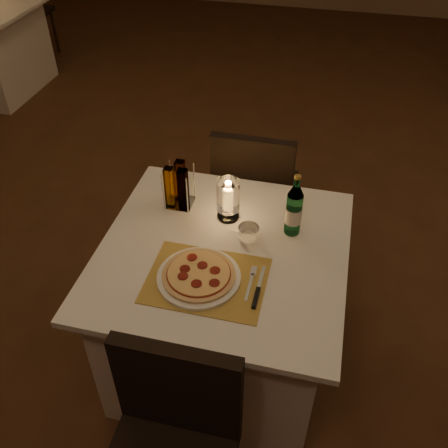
% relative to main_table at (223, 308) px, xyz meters
% --- Properties ---
extents(floor, '(8.00, 10.00, 0.02)m').
position_rel_main_table_xyz_m(floor, '(-0.03, 0.55, -0.38)').
color(floor, '#4C2B18').
rests_on(floor, ground).
extents(main_table, '(1.00, 1.00, 0.74)m').
position_rel_main_table_xyz_m(main_table, '(0.00, 0.00, 0.00)').
color(main_table, white).
rests_on(main_table, ground).
extents(chair_near, '(0.42, 0.42, 0.90)m').
position_rel_main_table_xyz_m(chair_near, '(0.00, -0.71, 0.18)').
color(chair_near, black).
rests_on(chair_near, ground).
extents(chair_far, '(0.42, 0.42, 0.90)m').
position_rel_main_table_xyz_m(chair_far, '(-0.00, 0.71, 0.18)').
color(chair_far, black).
rests_on(chair_far, ground).
extents(placemat, '(0.45, 0.34, 0.00)m').
position_rel_main_table_xyz_m(placemat, '(-0.02, -0.18, 0.37)').
color(placemat, '#B2903E').
rests_on(placemat, main_table).
extents(plate, '(0.32, 0.32, 0.01)m').
position_rel_main_table_xyz_m(plate, '(-0.05, -0.18, 0.38)').
color(plate, white).
rests_on(plate, placemat).
extents(pizza, '(0.28, 0.28, 0.02)m').
position_rel_main_table_xyz_m(pizza, '(-0.05, -0.18, 0.39)').
color(pizza, '#D8B77F').
rests_on(pizza, plate).
extents(fork, '(0.02, 0.18, 0.00)m').
position_rel_main_table_xyz_m(fork, '(0.14, -0.15, 0.37)').
color(fork, silver).
rests_on(fork, placemat).
extents(knife, '(0.02, 0.22, 0.01)m').
position_rel_main_table_xyz_m(knife, '(0.18, -0.21, 0.37)').
color(knife, black).
rests_on(knife, placemat).
extents(tumbler, '(0.09, 0.09, 0.09)m').
position_rel_main_table_xyz_m(tumbler, '(0.09, 0.06, 0.41)').
color(tumbler, white).
rests_on(tumbler, main_table).
extents(water_bottle, '(0.07, 0.07, 0.29)m').
position_rel_main_table_xyz_m(water_bottle, '(0.26, 0.18, 0.48)').
color(water_bottle, '#569F6F').
rests_on(water_bottle, main_table).
extents(hurricane_candle, '(0.10, 0.10, 0.19)m').
position_rel_main_table_xyz_m(hurricane_candle, '(-0.03, 0.21, 0.48)').
color(hurricane_candle, white).
rests_on(hurricane_candle, main_table).
extents(cruet_caddy, '(0.12, 0.12, 0.21)m').
position_rel_main_table_xyz_m(cruet_caddy, '(-0.26, 0.24, 0.46)').
color(cruet_caddy, white).
rests_on(cruet_caddy, main_table).
extents(neighbor_chair_lb, '(0.42, 0.42, 0.90)m').
position_rel_main_table_xyz_m(neighbor_chair_lb, '(-2.85, 3.14, 0.18)').
color(neighbor_chair_lb, black).
rests_on(neighbor_chair_lb, ground).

